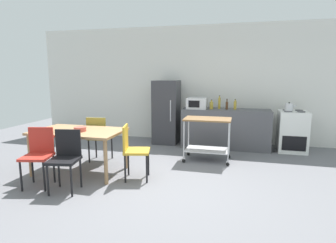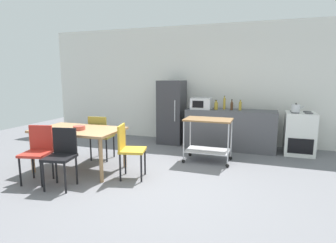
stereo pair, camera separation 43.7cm
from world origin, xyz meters
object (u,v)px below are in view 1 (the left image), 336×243
(kettle, at_px, (289,107))
(chair_mustard, at_px, (133,148))
(chair_red, at_px, (39,153))
(kitchen_cart, at_px, (207,132))
(microwave, at_px, (197,103))
(chair_black, at_px, (66,156))
(bottle_olive_oil, at_px, (219,103))
(stove_oven, at_px, (292,131))
(dining_table, at_px, (79,135))
(bottle_vinegar, at_px, (235,105))
(fruit_bowl, at_px, (80,129))
(bottle_soda, at_px, (211,105))
(chair_olive, at_px, (99,136))
(bottle_sparkling_water, at_px, (227,105))
(refrigerator, at_px, (166,112))

(kettle, bearing_deg, chair_mustard, -138.73)
(kettle, bearing_deg, chair_red, -143.39)
(kitchen_cart, relative_size, microwave, 1.98)
(chair_black, height_order, kettle, kettle)
(chair_black, distance_m, bottle_olive_oil, 3.76)
(chair_red, xyz_separation_m, stove_oven, (4.09, 3.05, -0.07))
(dining_table, xyz_separation_m, chair_red, (-0.28, -0.67, -0.15))
(chair_red, xyz_separation_m, kitchen_cart, (2.34, 1.90, 0.05))
(kettle, bearing_deg, kitchen_cart, -147.11)
(bottle_vinegar, distance_m, fruit_bowl, 3.51)
(dining_table, height_order, bottle_soda, bottle_soda)
(chair_olive, xyz_separation_m, kitchen_cart, (2.04, 0.59, 0.05))
(dining_table, distance_m, bottle_soda, 3.10)
(bottle_soda, height_order, bottle_sparkling_water, bottle_sparkling_water)
(bottle_vinegar, bearing_deg, kitchen_cart, -113.01)
(microwave, height_order, bottle_soda, microwave)
(microwave, xyz_separation_m, kettle, (2.00, -0.00, -0.03))
(dining_table, height_order, kitchen_cart, kitchen_cart)
(chair_olive, xyz_separation_m, bottle_vinegar, (2.53, 1.75, 0.48))
(chair_mustard, height_order, fruit_bowl, chair_mustard)
(chair_mustard, distance_m, kettle, 3.60)
(chair_olive, height_order, kettle, kettle)
(chair_olive, height_order, kitchen_cart, chair_olive)
(stove_oven, distance_m, refrigerator, 2.92)
(microwave, bearing_deg, kettle, -0.02)
(stove_oven, distance_m, kitchen_cart, 2.09)
(chair_black, distance_m, chair_red, 0.51)
(chair_black, bearing_deg, kettle, 30.81)
(chair_black, xyz_separation_m, chair_red, (-0.50, 0.05, 0.00))
(kitchen_cart, relative_size, kettle, 3.80)
(refrigerator, xyz_separation_m, bottle_olive_oil, (1.29, -0.02, 0.26))
(chair_black, distance_m, stove_oven, 4.74)
(bottle_vinegar, bearing_deg, bottle_sparkling_water, -167.80)
(bottle_vinegar, bearing_deg, refrigerator, 177.50)
(bottle_sparkling_water, bearing_deg, chair_mustard, -119.36)
(microwave, relative_size, kettle, 1.92)
(refrigerator, distance_m, bottle_olive_oil, 1.31)
(bottle_soda, bearing_deg, bottle_olive_oil, 33.53)
(chair_mustard, bearing_deg, chair_olive, 40.29)
(stove_oven, height_order, kitchen_cart, stove_oven)
(bottle_sparkling_water, xyz_separation_m, kettle, (1.32, -0.07, 0.00))
(stove_oven, distance_m, bottle_vinegar, 1.37)
(chair_red, bearing_deg, refrigerator, 55.73)
(chair_olive, distance_m, bottle_vinegar, 3.11)
(refrigerator, relative_size, bottle_vinegar, 6.60)
(chair_black, relative_size, stove_oven, 0.97)
(stove_oven, bearing_deg, bottle_vinegar, 179.57)
(chair_olive, bearing_deg, stove_oven, -161.10)
(dining_table, bearing_deg, bottle_olive_oil, 48.03)
(stove_oven, bearing_deg, chair_black, -139.14)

